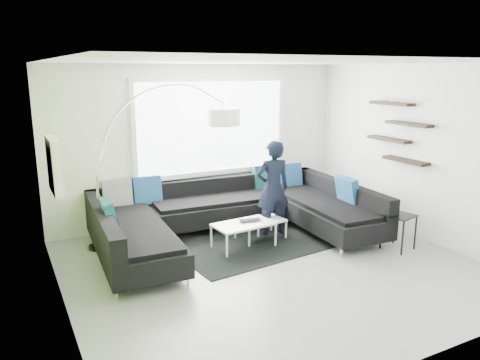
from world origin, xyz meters
name	(u,v)px	position (x,y,z in m)	size (l,w,h in m)	color
ground	(273,267)	(0.00, 0.00, 0.00)	(5.50, 5.50, 0.00)	gray
room_shell	(270,137)	(0.04, 0.21, 1.81)	(5.54, 5.04, 2.82)	white
sectional_sofa	(235,217)	(-0.02, 1.14, 0.41)	(4.45, 2.91, 0.93)	black
rug	(251,242)	(0.18, 0.98, 0.01)	(2.50, 1.82, 0.01)	black
coffee_table	(252,231)	(0.19, 0.94, 0.19)	(1.19, 0.69, 0.39)	silver
arc_lamp	(96,171)	(-2.01, 1.77, 1.25)	(2.34, 0.81, 2.50)	silver
side_table	(398,232)	(2.05, -0.31, 0.28)	(0.40, 0.40, 0.55)	black
person	(273,188)	(0.69, 1.16, 0.80)	(0.63, 0.46, 1.59)	black
laptop	(251,221)	(0.11, 0.85, 0.40)	(0.37, 0.27, 0.03)	black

